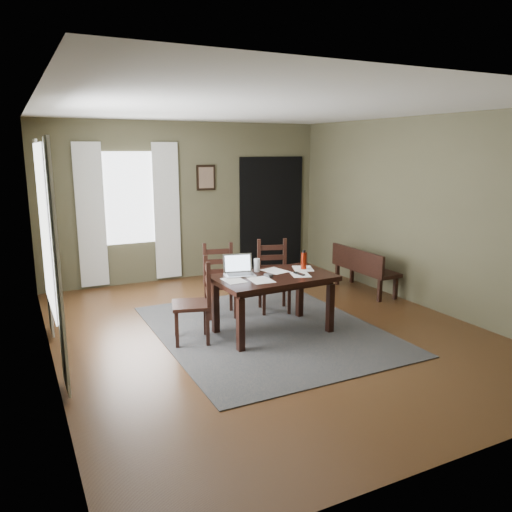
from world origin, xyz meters
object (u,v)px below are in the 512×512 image
dining_table (273,283)px  chair_back_left (220,281)px  bench (362,266)px  water_bottle (304,260)px  laptop (239,269)px  chair_back_right (274,277)px  chair_end (196,302)px

dining_table → chair_back_left: chair_back_left is taller
dining_table → bench: bearing=21.6°
water_bottle → laptop: bearing=172.2°
chair_back_right → laptop: chair_back_right is taller
chair_end → chair_back_left: bearing=157.3°
dining_table → chair_end: size_ratio=1.49×
dining_table → chair_back_right: bearing=58.5°
chair_back_right → laptop: size_ratio=2.40×
chair_end → chair_back_right: 1.51m
chair_back_left → bench: (2.45, 0.04, -0.06)m
chair_end → chair_back_left: size_ratio=1.02×
dining_table → water_bottle: water_bottle is taller
chair_back_right → bench: bearing=23.7°
water_bottle → dining_table: bearing=-166.5°
chair_end → bench: (3.08, 0.81, -0.06)m
chair_end → bench: 3.18m
chair_back_right → water_bottle: (0.08, -0.65, 0.36)m
chair_end → bench: size_ratio=0.79×
chair_end → laptop: chair_end is taller
laptop → chair_end: bearing=-158.3°
chair_back_left → chair_end: bearing=-115.1°
chair_end → chair_back_left: (0.62, 0.78, -0.01)m
chair_back_right → dining_table: bearing=-101.3°
chair_back_left → chair_back_right: bearing=2.6°
dining_table → water_bottle: (0.51, 0.12, 0.20)m
dining_table → laptop: size_ratio=3.59×
water_bottle → chair_back_left: bearing=136.2°
chair_end → dining_table: bearing=97.3°
chair_back_right → bench: 1.71m
dining_table → chair_back_right: (0.43, 0.78, -0.15)m
chair_end → chair_back_right: (1.38, 0.63, -0.00)m
chair_back_right → water_bottle: chair_back_right is taller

